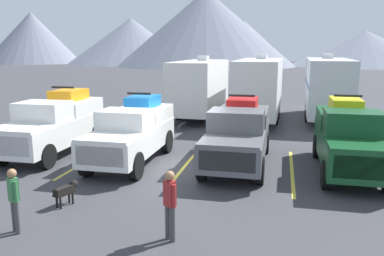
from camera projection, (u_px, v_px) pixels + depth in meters
The scene contains 16 objects.
ground_plane at pixel (183, 168), 14.58m from camera, with size 240.00×240.00×0.00m, color #38383D.
pickup_truck_a at pixel (54, 123), 16.56m from camera, with size 2.16×5.59×2.68m.
pickup_truck_b at pixel (133, 131), 15.27m from camera, with size 2.05×5.36×2.57m.
pickup_truck_c at pixel (239, 133), 15.02m from camera, with size 2.17×5.86×2.51m.
pickup_truck_d at pixel (349, 137), 14.08m from camera, with size 2.09×5.55×2.62m.
lot_stripe_a at pixel (6, 153), 16.70m from camera, with size 0.12×5.50×0.01m, color gold.
lot_stripe_b at pixel (91, 158), 15.88m from camera, with size 0.12×5.50×0.01m, color gold.
lot_stripe_c at pixel (186, 164), 15.06m from camera, with size 0.12×5.50×0.01m, color gold.
lot_stripe_d at pixel (292, 171), 14.25m from camera, with size 0.12×5.50×0.01m, color gold.
camper_trailer_a at pixel (199, 86), 24.63m from camera, with size 2.67×8.05×3.79m.
camper_trailer_b at pixel (259, 86), 23.64m from camera, with size 2.61×8.79×3.91m.
camper_trailer_c at pixel (327, 86), 23.78m from camera, with size 2.60×8.89×3.94m.
person_a at pixel (170, 201), 8.96m from camera, with size 0.32×0.29×1.64m.
person_b at pixel (14, 196), 9.35m from camera, with size 0.31×0.27×1.57m.
dog at pixel (67, 190), 11.14m from camera, with size 0.44×0.83×0.65m.
mountain_ridge at pixel (284, 35), 94.79m from camera, with size 150.25×45.25×17.69m.
Camera 1 is at (3.35, -13.61, 4.29)m, focal length 37.71 mm.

